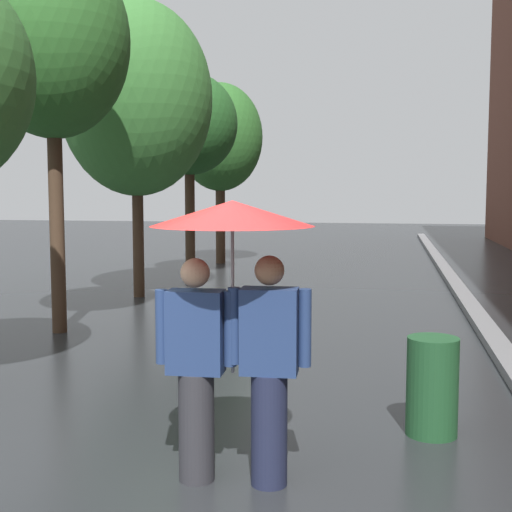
# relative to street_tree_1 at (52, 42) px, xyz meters

# --- Properties ---
(ground_plane) EXTENTS (80.00, 80.00, 0.00)m
(ground_plane) POSITION_rel_street_tree_1_xyz_m (3.01, -5.22, -4.21)
(ground_plane) COLOR #26282B
(kerb_strip) EXTENTS (0.30, 36.00, 0.12)m
(kerb_strip) POSITION_rel_street_tree_1_xyz_m (6.21, 4.78, -4.15)
(kerb_strip) COLOR slate
(kerb_strip) RESTS_ON ground
(street_tree_1) EXTENTS (2.22, 2.22, 5.64)m
(street_tree_1) POSITION_rel_street_tree_1_xyz_m (0.00, 0.00, 0.00)
(street_tree_1) COLOR #473323
(street_tree_1) RESTS_ON ground
(street_tree_2) EXTENTS (2.95, 2.95, 5.74)m
(street_tree_2) POSITION_rel_street_tree_1_xyz_m (-0.06, 3.46, -0.36)
(street_tree_2) COLOR #473323
(street_tree_2) RESTS_ON ground
(street_tree_3) EXTENTS (2.30, 2.30, 4.87)m
(street_tree_3) POSITION_rel_street_tree_1_xyz_m (0.07, 6.61, -0.57)
(street_tree_3) COLOR #473323
(street_tree_3) RESTS_ON ground
(street_tree_4) EXTENTS (2.42, 2.42, 5.12)m
(street_tree_4) POSITION_rel_street_tree_1_xyz_m (0.03, 9.83, -0.64)
(street_tree_4) COLOR #473323
(street_tree_4) RESTS_ON ground
(couple_under_umbrella) EXTENTS (1.16, 1.16, 2.03)m
(couple_under_umbrella) POSITION_rel_street_tree_1_xyz_m (3.70, -4.62, -2.83)
(couple_under_umbrella) COLOR #2D2D33
(couple_under_umbrella) RESTS_ON ground
(litter_bin) EXTENTS (0.44, 0.44, 0.85)m
(litter_bin) POSITION_rel_street_tree_1_xyz_m (5.16, -3.37, -3.79)
(litter_bin) COLOR #1E4C28
(litter_bin) RESTS_ON ground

